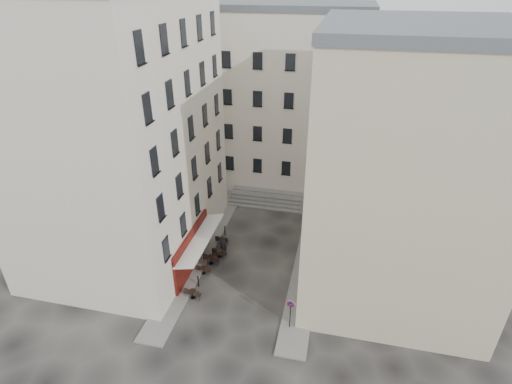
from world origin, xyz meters
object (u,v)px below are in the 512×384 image
(bistro_table_b, at_px, (203,269))
(pedestrian, at_px, (223,245))
(bistro_table_a, at_px, (193,293))
(no_parking_sign, at_px, (290,309))

(bistro_table_b, xyz_separation_m, pedestrian, (0.77, 2.90, 0.45))
(pedestrian, bearing_deg, bistro_table_a, 80.44)
(no_parking_sign, distance_m, bistro_table_b, 8.60)
(pedestrian, bearing_deg, no_parking_sign, 130.75)
(no_parking_sign, xyz_separation_m, pedestrian, (-6.71, 6.93, -0.87))
(bistro_table_a, xyz_separation_m, bistro_table_b, (-0.15, 2.75, -0.03))
(no_parking_sign, xyz_separation_m, bistro_table_b, (-7.48, 4.02, -1.31))
(no_parking_sign, bearing_deg, pedestrian, 142.16)
(bistro_table_a, bearing_deg, pedestrian, 83.80)
(bistro_table_a, height_order, bistro_table_b, bistro_table_a)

